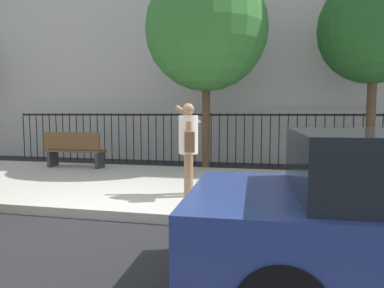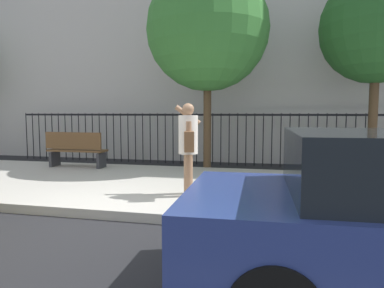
{
  "view_description": "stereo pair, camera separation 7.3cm",
  "coord_description": "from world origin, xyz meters",
  "px_view_note": "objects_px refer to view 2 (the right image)",
  "views": [
    {
      "loc": [
        2.32,
        -4.65,
        1.6
      ],
      "look_at": [
        0.98,
        1.54,
        1.03
      ],
      "focal_mm": 32.32,
      "sensor_mm": 36.0,
      "label": 1
    },
    {
      "loc": [
        2.39,
        -4.63,
        1.6
      ],
      "look_at": [
        0.98,
        1.54,
        1.03
      ],
      "focal_mm": 32.32,
      "sensor_mm": 36.0,
      "label": 2
    }
  ],
  "objects_px": {
    "pedestrian_on_phone": "(188,142)",
    "street_tree_near": "(208,30)",
    "street_tree_far": "(377,28)",
    "street_bench": "(76,149)"
  },
  "relations": [
    {
      "from": "street_tree_near",
      "to": "street_tree_far",
      "type": "relative_size",
      "value": 1.06
    },
    {
      "from": "pedestrian_on_phone",
      "to": "street_tree_far",
      "type": "bearing_deg",
      "value": 42.84
    },
    {
      "from": "pedestrian_on_phone",
      "to": "street_tree_near",
      "type": "height_order",
      "value": "street_tree_near"
    },
    {
      "from": "pedestrian_on_phone",
      "to": "street_tree_far",
      "type": "relative_size",
      "value": 0.32
    },
    {
      "from": "pedestrian_on_phone",
      "to": "street_tree_near",
      "type": "distance_m",
      "value": 4.22
    },
    {
      "from": "pedestrian_on_phone",
      "to": "street_tree_near",
      "type": "bearing_deg",
      "value": 94.51
    },
    {
      "from": "street_bench",
      "to": "street_tree_far",
      "type": "xyz_separation_m",
      "value": [
        7.56,
        1.22,
        3.03
      ]
    },
    {
      "from": "street_tree_far",
      "to": "pedestrian_on_phone",
      "type": "bearing_deg",
      "value": -137.16
    },
    {
      "from": "street_tree_far",
      "to": "street_tree_near",
      "type": "bearing_deg",
      "value": -175.01
    },
    {
      "from": "street_tree_near",
      "to": "street_tree_far",
      "type": "distance_m",
      "value": 4.17
    }
  ]
}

